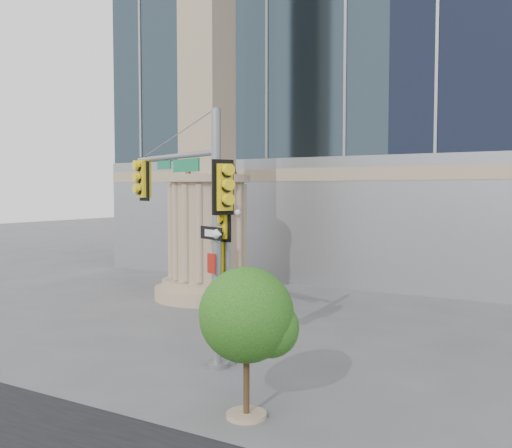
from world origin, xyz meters
The scene contains 5 objects.
ground centered at (0.00, 0.00, 0.00)m, with size 120.00×120.00×0.00m, color #545456.
monument centered at (-6.00, 9.00, 5.52)m, with size 4.40×4.40×16.60m.
main_signal_pole centered at (-1.52, 1.98, 4.03)m, with size 4.73×2.44×6.50m.
secondary_signal_pole centered at (-0.42, 1.78, 2.54)m, with size 0.74×0.57×4.32m.
street_tree centered at (1.88, -0.83, 1.97)m, with size 1.92×1.87×2.99m.
Camera 1 is at (7.56, -10.25, 4.48)m, focal length 40.00 mm.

